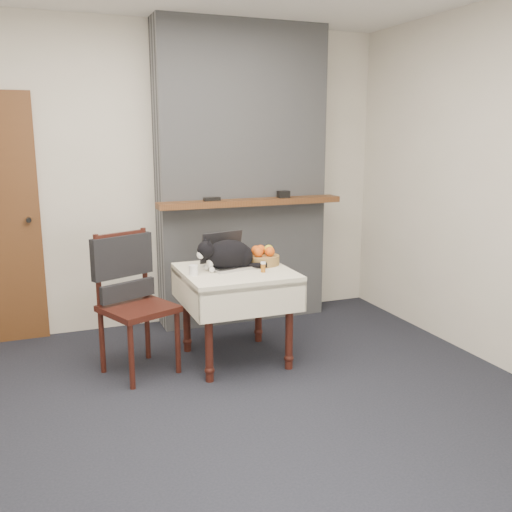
{
  "coord_description": "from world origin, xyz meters",
  "views": [
    {
      "loc": [
        -0.83,
        -2.92,
        1.69
      ],
      "look_at": [
        0.65,
        0.86,
        0.8
      ],
      "focal_mm": 40.0,
      "sensor_mm": 36.0,
      "label": 1
    }
  ],
  "objects_px": {
    "laptop": "(227,258)",
    "side_table": "(236,284)",
    "cream_jar": "(194,270)",
    "fruit_basket": "(263,257)",
    "cat": "(229,255)",
    "chair": "(129,283)",
    "pill_bottle": "(263,267)"
  },
  "relations": [
    {
      "from": "cat",
      "to": "cream_jar",
      "type": "distance_m",
      "value": 0.31
    },
    {
      "from": "laptop",
      "to": "pill_bottle",
      "type": "distance_m",
      "value": 0.32
    },
    {
      "from": "side_table",
      "to": "cream_jar",
      "type": "xyz_separation_m",
      "value": [
        -0.33,
        -0.05,
        0.15
      ]
    },
    {
      "from": "laptop",
      "to": "cat",
      "type": "distance_m",
      "value": 0.1
    },
    {
      "from": "laptop",
      "to": "cat",
      "type": "xyz_separation_m",
      "value": [
        -0.01,
        -0.08,
        0.04
      ]
    },
    {
      "from": "cat",
      "to": "fruit_basket",
      "type": "distance_m",
      "value": 0.3
    },
    {
      "from": "laptop",
      "to": "cat",
      "type": "relative_size",
      "value": 0.76
    },
    {
      "from": "side_table",
      "to": "fruit_basket",
      "type": "bearing_deg",
      "value": 18.74
    },
    {
      "from": "laptop",
      "to": "side_table",
      "type": "bearing_deg",
      "value": -91.15
    },
    {
      "from": "side_table",
      "to": "fruit_basket",
      "type": "xyz_separation_m",
      "value": [
        0.25,
        0.09,
        0.17
      ]
    },
    {
      "from": "cream_jar",
      "to": "fruit_basket",
      "type": "xyz_separation_m",
      "value": [
        0.58,
        0.14,
        0.02
      ]
    },
    {
      "from": "fruit_basket",
      "to": "cat",
      "type": "bearing_deg",
      "value": -169.17
    },
    {
      "from": "laptop",
      "to": "pill_bottle",
      "type": "xyz_separation_m",
      "value": [
        0.18,
        -0.26,
        -0.02
      ]
    },
    {
      "from": "cream_jar",
      "to": "laptop",
      "type": "bearing_deg",
      "value": 28.37
    },
    {
      "from": "chair",
      "to": "fruit_basket",
      "type": "bearing_deg",
      "value": -24.94
    },
    {
      "from": "side_table",
      "to": "cream_jar",
      "type": "relative_size",
      "value": 10.74
    },
    {
      "from": "side_table",
      "to": "pill_bottle",
      "type": "height_order",
      "value": "pill_bottle"
    },
    {
      "from": "laptop",
      "to": "chair",
      "type": "height_order",
      "value": "chair"
    },
    {
      "from": "side_table",
      "to": "laptop",
      "type": "bearing_deg",
      "value": 101.91
    },
    {
      "from": "pill_bottle",
      "to": "laptop",
      "type": "bearing_deg",
      "value": 124.83
    },
    {
      "from": "cat",
      "to": "side_table",
      "type": "bearing_deg",
      "value": -44.15
    },
    {
      "from": "side_table",
      "to": "chair",
      "type": "relative_size",
      "value": 0.78
    },
    {
      "from": "side_table",
      "to": "cat",
      "type": "height_order",
      "value": "cat"
    },
    {
      "from": "pill_bottle",
      "to": "cream_jar",
      "type": "bearing_deg",
      "value": 168.81
    },
    {
      "from": "cream_jar",
      "to": "side_table",
      "type": "bearing_deg",
      "value": 8.95
    },
    {
      "from": "chair",
      "to": "cream_jar",
      "type": "bearing_deg",
      "value": -44.97
    },
    {
      "from": "pill_bottle",
      "to": "fruit_basket",
      "type": "relative_size",
      "value": 0.3
    },
    {
      "from": "side_table",
      "to": "chair",
      "type": "xyz_separation_m",
      "value": [
        -0.75,
        0.12,
        0.05
      ]
    },
    {
      "from": "cat",
      "to": "cream_jar",
      "type": "xyz_separation_m",
      "value": [
        -0.29,
        -0.08,
        -0.07
      ]
    },
    {
      "from": "cat",
      "to": "pill_bottle",
      "type": "relative_size",
      "value": 6.88
    },
    {
      "from": "chair",
      "to": "pill_bottle",
      "type": "bearing_deg",
      "value": -39.35
    },
    {
      "from": "cat",
      "to": "chair",
      "type": "relative_size",
      "value": 0.52
    }
  ]
}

